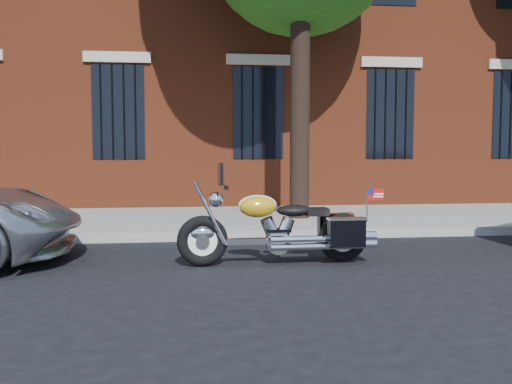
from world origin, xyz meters
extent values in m
plane|color=black|center=(0.00, 0.00, 0.00)|extent=(120.00, 120.00, 0.00)
cube|color=gray|center=(0.00, 1.38, 0.07)|extent=(40.00, 0.16, 0.15)
cube|color=gray|center=(0.00, 3.26, 0.07)|extent=(40.00, 3.60, 0.15)
cube|color=black|center=(0.00, 5.11, 2.20)|extent=(1.10, 0.14, 2.00)
cube|color=#B2A893|center=(0.00, 5.08, 3.35)|extent=(1.40, 0.20, 0.22)
cylinder|color=black|center=(0.00, 5.03, 2.20)|extent=(0.04, 0.04, 2.00)
cylinder|color=black|center=(0.50, 2.90, 2.50)|extent=(0.36, 0.36, 5.00)
torus|color=black|center=(-1.38, -0.59, 0.31)|extent=(0.62, 0.16, 0.62)
torus|color=black|center=(0.37, -0.54, 0.31)|extent=(0.62, 0.16, 0.62)
cylinder|color=white|center=(-1.38, -0.59, 0.31)|extent=(0.46, 0.07, 0.46)
cylinder|color=white|center=(0.37, -0.54, 0.31)|extent=(0.46, 0.07, 0.46)
ellipsoid|color=white|center=(-1.38, -0.59, 0.41)|extent=(0.33, 0.13, 0.18)
ellipsoid|color=gold|center=(0.37, -0.54, 0.42)|extent=(0.33, 0.14, 0.18)
cube|color=white|center=(-0.50, -0.57, 0.29)|extent=(1.38, 0.13, 0.07)
cylinder|color=white|center=(-0.46, -0.57, 0.28)|extent=(0.30, 0.17, 0.29)
cylinder|color=white|center=(0.01, -0.72, 0.29)|extent=(1.15, 0.12, 0.08)
ellipsoid|color=gold|center=(-0.71, -0.57, 0.72)|extent=(0.46, 0.28, 0.26)
ellipsoid|color=black|center=(-0.24, -0.56, 0.66)|extent=(0.45, 0.28, 0.14)
cube|color=black|center=(0.34, -0.30, 0.41)|extent=(0.45, 0.16, 0.35)
cube|color=black|center=(0.35, -0.78, 0.41)|extent=(0.45, 0.16, 0.35)
cylinder|color=white|center=(-1.12, -0.58, 0.98)|extent=(0.05, 0.72, 0.03)
sphere|color=white|center=(-1.21, -0.59, 0.81)|extent=(0.19, 0.19, 0.18)
cube|color=black|center=(-1.16, -0.59, 1.12)|extent=(0.05, 0.37, 0.26)
cube|color=red|center=(0.69, -0.81, 0.87)|extent=(0.20, 0.02, 0.13)
camera|label=1|loc=(-1.55, -7.41, 1.42)|focal=40.00mm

